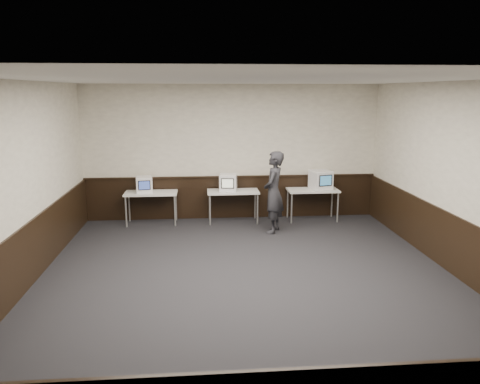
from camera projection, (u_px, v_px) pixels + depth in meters
name	position (u px, v px, depth m)	size (l,w,h in m)	color
floor	(249.00, 282.00, 7.59)	(8.00, 8.00, 0.00)	black
ceiling	(250.00, 79.00, 6.91)	(8.00, 8.00, 0.00)	white
back_wall	(232.00, 152.00, 11.15)	(7.00, 7.00, 0.00)	beige
front_wall	(307.00, 295.00, 3.35)	(7.00, 7.00, 0.00)	beige
left_wall	(16.00, 189.00, 6.96)	(8.00, 8.00, 0.00)	beige
right_wall	(465.00, 182.00, 7.54)	(8.00, 8.00, 0.00)	beige
wainscot_back	(232.00, 198.00, 11.36)	(6.98, 0.04, 1.00)	black
wainscot_left	(24.00, 259.00, 7.19)	(0.04, 7.98, 1.00)	black
wainscot_right	(457.00, 247.00, 7.77)	(0.04, 7.98, 1.00)	black
wainscot_rail	(232.00, 177.00, 11.23)	(6.98, 0.06, 0.04)	black
desk_left	(151.00, 195.00, 10.79)	(1.20, 0.60, 0.75)	silver
desk_center	(233.00, 194.00, 10.95)	(1.20, 0.60, 0.75)	silver
desk_right	(313.00, 192.00, 11.11)	(1.20, 0.60, 0.75)	silver
emac_left	(144.00, 184.00, 10.73)	(0.41, 0.43, 0.36)	white
emac_center	(228.00, 183.00, 10.89)	(0.45, 0.47, 0.39)	white
emac_right	(321.00, 180.00, 11.10)	(0.54, 0.56, 0.44)	white
person	(274.00, 192.00, 10.10)	(0.65, 0.43, 1.78)	#25252A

